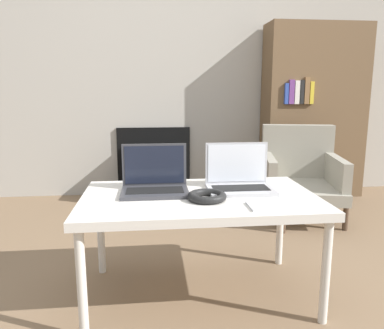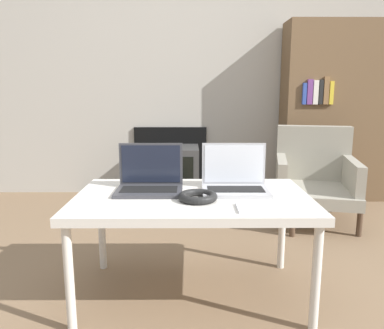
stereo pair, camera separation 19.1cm
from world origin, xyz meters
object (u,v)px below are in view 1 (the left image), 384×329
laptop_left (155,181)px  tv (154,174)px  laptop_right (239,179)px  phone (257,206)px  armchair (300,172)px  headphones (207,196)px

laptop_left → tv: laptop_left is taller
laptop_right → laptop_left: bearing=-179.4°
tv → phone: bearing=-77.5°
laptop_right → armchair: size_ratio=0.43×
phone → armchair: size_ratio=0.17×
headphones → armchair: size_ratio=0.24×
tv → laptop_left: bearing=-90.2°
headphones → phone: 0.22m
headphones → armchair: (0.86, 1.11, -0.15)m
laptop_left → tv: (0.01, 1.48, -0.29)m
tv → armchair: 1.20m
laptop_left → laptop_right: 0.39m
laptop_left → headphones: (0.21, -0.15, -0.03)m
tv → armchair: bearing=-26.1°
phone → armchair: bearing=61.2°
laptop_right → phone: bearing=-87.6°
laptop_left → armchair: size_ratio=0.42×
headphones → phone: headphones is taller
headphones → laptop_left: bearing=144.3°
headphones → phone: size_ratio=1.35×
laptop_right → headphones: size_ratio=1.81×
phone → tv: size_ratio=0.24×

